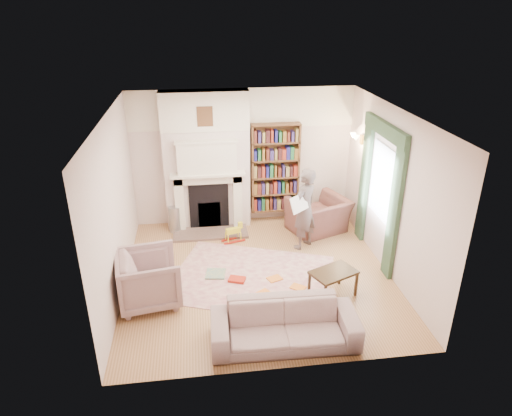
{
  "coord_description": "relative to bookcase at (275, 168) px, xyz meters",
  "views": [
    {
      "loc": [
        -0.93,
        -6.67,
        4.31
      ],
      "look_at": [
        0.0,
        0.25,
        1.15
      ],
      "focal_mm": 32.0,
      "sensor_mm": 36.0,
      "label": 1
    }
  ],
  "objects": [
    {
      "name": "rug",
      "position": [
        -0.78,
        -2.22,
        -1.17
      ],
      "size": [
        3.18,
        2.83,
        0.01
      ],
      "primitive_type": "cube",
      "rotation": [
        0.0,
        0.0,
        -0.36
      ],
      "color": "beige",
      "rests_on": "floor"
    },
    {
      "name": "wall_sconce",
      "position": [
        1.38,
        -0.62,
        0.72
      ],
      "size": [
        0.2,
        0.24,
        0.24
      ],
      "primitive_type": null,
      "color": "gold",
      "rests_on": "wall_right"
    },
    {
      "name": "sofa",
      "position": [
        -0.52,
        -3.87,
        -0.88
      ],
      "size": [
        2.03,
        0.85,
        0.59
      ],
      "primitive_type": "imported",
      "rotation": [
        0.0,
        0.0,
        -0.03
      ],
      "color": "#AE9E90",
      "rests_on": "floor"
    },
    {
      "name": "pelmet",
      "position": [
        1.54,
        -1.72,
        1.2
      ],
      "size": [
        0.09,
        1.7,
        0.24
      ],
      "primitive_type": "cube",
      "color": "#2F4930",
      "rests_on": "wall_right"
    },
    {
      "name": "wall_back",
      "position": [
        -0.65,
        0.13,
        0.22
      ],
      "size": [
        4.5,
        0.0,
        4.5
      ],
      "primitive_type": "plane",
      "rotation": [
        1.57,
        0.0,
        0.0
      ],
      "color": "beige",
      "rests_on": "floor"
    },
    {
      "name": "game_box_lid",
      "position": [
        -1.03,
        -2.29,
        -1.14
      ],
      "size": [
        0.32,
        0.27,
        0.05
      ],
      "primitive_type": "cube",
      "rotation": [
        0.0,
        0.0,
        -0.36
      ],
      "color": "#B22614",
      "rests_on": "rug"
    },
    {
      "name": "ceiling",
      "position": [
        -0.65,
        -2.12,
        1.62
      ],
      "size": [
        4.5,
        4.5,
        0.0
      ],
      "primitive_type": "plane",
      "rotation": [
        3.14,
        0.0,
        0.0
      ],
      "color": "white",
      "rests_on": "wall_back"
    },
    {
      "name": "man_reading",
      "position": [
        0.34,
        -1.26,
        -0.38
      ],
      "size": [
        0.69,
        0.66,
        1.59
      ],
      "primitive_type": "imported",
      "rotation": [
        0.0,
        0.0,
        3.84
      ],
      "color": "#564844",
      "rests_on": "floor"
    },
    {
      "name": "coffee_table",
      "position": [
        0.45,
        -2.9,
        -0.95
      ],
      "size": [
        0.82,
        0.7,
        0.45
      ],
      "primitive_type": null,
      "rotation": [
        0.0,
        0.0,
        0.42
      ],
      "color": "#382413",
      "rests_on": "floor"
    },
    {
      "name": "newspaper",
      "position": [
        0.19,
        -1.46,
        -0.17
      ],
      "size": [
        0.41,
        0.37,
        0.29
      ],
      "primitive_type": "cube",
      "rotation": [
        -0.35,
        0.0,
        0.7
      ],
      "color": "white",
      "rests_on": "man_reading"
    },
    {
      "name": "rocking_horse",
      "position": [
        -0.97,
        -0.88,
        -0.98
      ],
      "size": [
        0.48,
        0.3,
        0.39
      ],
      "primitive_type": null,
      "rotation": [
        0.0,
        0.0,
        0.29
      ],
      "color": "yellow",
      "rests_on": "rug"
    },
    {
      "name": "armchair_left",
      "position": [
        -2.42,
        -2.68,
        -0.75
      ],
      "size": [
        1.07,
        1.04,
        0.85
      ],
      "primitive_type": "imported",
      "rotation": [
        0.0,
        0.0,
        1.73
      ],
      "color": "gray",
      "rests_on": "floor"
    },
    {
      "name": "bookcase",
      "position": [
        0.0,
        0.0,
        0.0
      ],
      "size": [
        1.0,
        0.24,
        1.85
      ],
      "primitive_type": "cube",
      "color": "brown",
      "rests_on": "floor"
    },
    {
      "name": "comic_annuals",
      "position": [
        -0.36,
        -2.56,
        -1.16
      ],
      "size": [
        0.9,
        0.67,
        0.02
      ],
      "color": "red",
      "rests_on": "rug"
    },
    {
      "name": "board_game",
      "position": [
        -1.38,
        -2.05,
        -1.15
      ],
      "size": [
        0.37,
        0.37,
        0.03
      ],
      "primitive_type": "cube",
      "rotation": [
        0.0,
        0.0,
        -0.15
      ],
      "color": "gold",
      "rests_on": "rug"
    },
    {
      "name": "fireplace",
      "position": [
        -1.4,
        -0.07,
        0.21
      ],
      "size": [
        1.7,
        0.58,
        2.8
      ],
      "color": "beige",
      "rests_on": "floor"
    },
    {
      "name": "paraffin_heater",
      "position": [
        -2.1,
        -0.28,
        -0.9
      ],
      "size": [
        0.26,
        0.26,
        0.55
      ],
      "primitive_type": "cylinder",
      "rotation": [
        0.0,
        0.0,
        -0.1
      ],
      "color": "#9B9EA2",
      "rests_on": "floor"
    },
    {
      "name": "wall_front",
      "position": [
        -0.65,
        -4.37,
        0.22
      ],
      "size": [
        4.5,
        0.0,
        4.5
      ],
      "primitive_type": "plane",
      "rotation": [
        -1.57,
        0.0,
        0.0
      ],
      "color": "beige",
      "rests_on": "floor"
    },
    {
      "name": "curtain_right",
      "position": [
        1.55,
        -1.02,
        0.02
      ],
      "size": [
        0.07,
        0.32,
        2.4
      ],
      "primitive_type": "cube",
      "color": "#2F4930",
      "rests_on": "floor"
    },
    {
      "name": "curtain_left",
      "position": [
        1.55,
        -2.42,
        0.02
      ],
      "size": [
        0.07,
        0.32,
        2.4
      ],
      "primitive_type": "cube",
      "color": "#2F4930",
      "rests_on": "floor"
    },
    {
      "name": "armchair_reading",
      "position": [
        0.79,
        -0.66,
        -0.82
      ],
      "size": [
        1.36,
        1.28,
        0.71
      ],
      "primitive_type": "imported",
      "rotation": [
        0.0,
        0.0,
        3.51
      ],
      "color": "brown",
      "rests_on": "floor"
    },
    {
      "name": "wall_right",
      "position": [
        1.6,
        -2.12,
        0.22
      ],
      "size": [
        0.0,
        4.5,
        4.5
      ],
      "primitive_type": "plane",
      "rotation": [
        1.57,
        0.0,
        -1.57
      ],
      "color": "beige",
      "rests_on": "floor"
    },
    {
      "name": "floor",
      "position": [
        -0.65,
        -2.12,
        -1.18
      ],
      "size": [
        4.5,
        4.5,
        0.0
      ],
      "primitive_type": "plane",
      "color": "#92613A",
      "rests_on": "ground"
    },
    {
      "name": "wall_left",
      "position": [
        -2.9,
        -2.12,
        0.22
      ],
      "size": [
        0.0,
        4.5,
        4.5
      ],
      "primitive_type": "plane",
      "rotation": [
        1.57,
        0.0,
        1.57
      ],
      "color": "beige",
      "rests_on": "floor"
    },
    {
      "name": "window",
      "position": [
        1.58,
        -1.72,
        0.27
      ],
      "size": [
        0.02,
        0.9,
        1.3
      ],
      "primitive_type": "cube",
      "color": "silver",
      "rests_on": "wall_right"
    }
  ]
}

